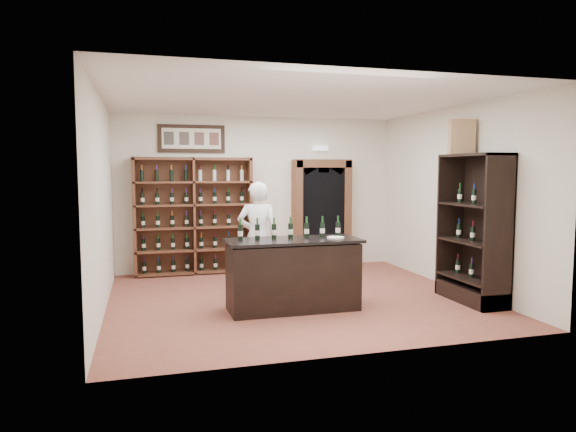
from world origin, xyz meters
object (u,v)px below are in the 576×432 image
(tasting_counter, at_px, (293,275))
(shopkeeper, at_px, (258,237))
(counter_bottle_0, at_px, (240,232))
(wine_shelf, at_px, (194,216))
(wine_crate, at_px, (462,137))
(side_cabinet, at_px, (474,251))

(tasting_counter, height_order, shopkeeper, shopkeeper)
(counter_bottle_0, relative_size, shopkeeper, 0.17)
(counter_bottle_0, bearing_deg, wine_shelf, 97.71)
(wine_shelf, distance_m, counter_bottle_0, 2.83)
(counter_bottle_0, bearing_deg, shopkeeper, 65.91)
(wine_crate, bearing_deg, wine_shelf, 160.18)
(shopkeeper, height_order, wine_crate, wine_crate)
(wine_shelf, relative_size, wine_crate, 4.14)
(side_cabinet, height_order, shopkeeper, side_cabinet)
(wine_crate, bearing_deg, tasting_counter, -161.17)
(counter_bottle_0, height_order, side_cabinet, side_cabinet)
(wine_shelf, xyz_separation_m, side_cabinet, (3.82, -3.23, -0.35))
(wine_shelf, height_order, tasting_counter, wine_shelf)
(side_cabinet, bearing_deg, wine_crate, 90.24)
(shopkeeper, bearing_deg, side_cabinet, 167.03)
(wine_shelf, relative_size, counter_bottle_0, 7.33)
(wine_shelf, distance_m, tasting_counter, 3.19)
(tasting_counter, distance_m, shopkeeper, 1.28)
(counter_bottle_0, distance_m, wine_crate, 3.70)
(tasting_counter, relative_size, side_cabinet, 0.85)
(tasting_counter, xyz_separation_m, side_cabinet, (2.72, -0.30, 0.26))
(shopkeeper, xyz_separation_m, wine_crate, (2.97, -1.09, 1.58))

